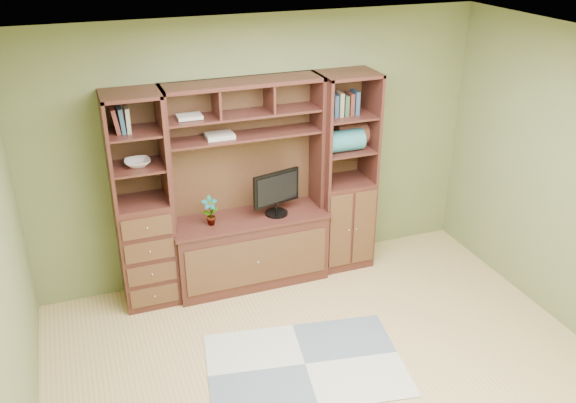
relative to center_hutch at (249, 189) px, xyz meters
name	(u,v)px	position (x,y,z in m)	size (l,w,h in m)	color
room	(348,245)	(0.21, -1.73, 0.28)	(4.60, 4.10, 2.64)	tan
center_hutch	(249,189)	(0.00, 0.00, 0.00)	(1.54, 0.53, 2.05)	#451E18
left_tower	(142,203)	(-1.00, 0.04, 0.00)	(0.50, 0.45, 2.05)	#451E18
right_tower	(345,173)	(1.02, 0.04, 0.00)	(0.55, 0.45, 2.05)	#451E18
rug	(305,364)	(0.04, -1.39, -1.02)	(1.61, 1.08, 0.01)	#9DA2A2
monitor	(276,186)	(0.27, -0.03, 0.01)	(0.50, 0.22, 0.61)	black
orchid	(210,211)	(-0.39, -0.03, -0.15)	(0.15, 0.10, 0.29)	#B0543B
magazines	(220,136)	(-0.23, 0.09, 0.54)	(0.26, 0.19, 0.04)	#BEB5A2
bowl	(137,163)	(-1.00, 0.04, 0.39)	(0.23, 0.23, 0.06)	white
blanket_teal	(345,141)	(0.99, -0.01, 0.37)	(0.36, 0.21, 0.21)	teal
blanket_red	(355,134)	(1.16, 0.12, 0.38)	(0.40, 0.22, 0.22)	brown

